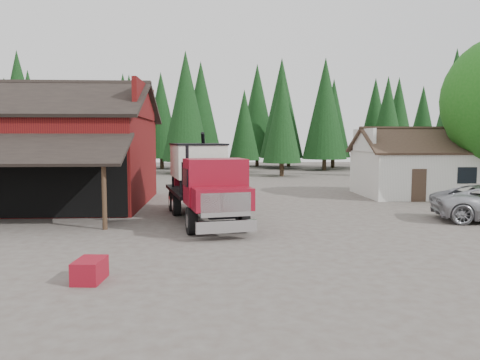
{
  "coord_description": "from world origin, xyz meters",
  "views": [
    {
      "loc": [
        -0.99,
        -17.7,
        3.81
      ],
      "look_at": [
        0.3,
        5.2,
        1.8
      ],
      "focal_mm": 35.0,
      "sensor_mm": 36.0,
      "label": 1
    }
  ],
  "objects": [
    {
      "name": "equip_box",
      "position": [
        -4.33,
        -5.22,
        0.3
      ],
      "size": [
        0.79,
        1.15,
        0.6
      ],
      "primitive_type": "cube",
      "rotation": [
        0.0,
        0.0,
        -0.08
      ],
      "color": "maroon",
      "rests_on": "ground"
    },
    {
      "name": "near_pine_b",
      "position": [
        6.0,
        30.0,
        5.89
      ],
      "size": [
        3.96,
        3.96,
        10.4
      ],
      "color": "#382619",
      "rests_on": "ground"
    },
    {
      "name": "conifer_backdrop",
      "position": [
        0.0,
        42.0,
        0.0
      ],
      "size": [
        76.0,
        16.0,
        16.0
      ],
      "primitive_type": null,
      "color": "black",
      "rests_on": "ground"
    },
    {
      "name": "ground",
      "position": [
        0.0,
        0.0,
        0.0
      ],
      "size": [
        120.0,
        120.0,
        0.0
      ],
      "primitive_type": "plane",
      "color": "#4F453E",
      "rests_on": "ground"
    },
    {
      "name": "red_barn",
      "position": [
        -11.0,
        9.9,
        2.69
      ],
      "size": [
        12.8,
        13.63,
        7.18
      ],
      "color": "maroon",
      "rests_on": "ground"
    },
    {
      "name": "feed_truck",
      "position": [
        -1.46,
        4.03,
        1.95
      ],
      "size": [
        4.28,
        9.55,
        4.17
      ],
      "rotation": [
        0.0,
        0.0,
        0.2
      ],
      "color": "black",
      "rests_on": "ground"
    },
    {
      "name": "near_pine_d",
      "position": [
        -4.0,
        34.0,
        7.39
      ],
      "size": [
        5.28,
        5.28,
        13.4
      ],
      "color": "#382619",
      "rests_on": "ground"
    },
    {
      "name": "near_pine_c",
      "position": [
        22.0,
        26.0,
        6.89
      ],
      "size": [
        4.84,
        4.84,
        12.4
      ],
      "color": "#382619",
      "rests_on": "ground"
    },
    {
      "name": "farmhouse",
      "position": [
        13.0,
        13.0,
        1.67
      ],
      "size": [
        8.6,
        6.42,
        4.65
      ],
      "color": "silver",
      "rests_on": "ground"
    }
  ]
}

